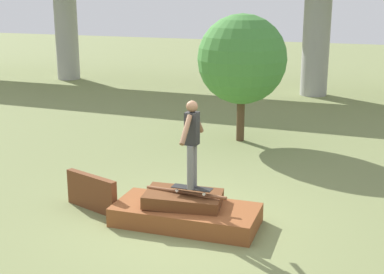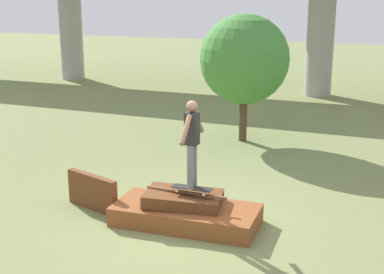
# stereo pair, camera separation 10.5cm
# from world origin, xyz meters

# --- Properties ---
(ground_plane) EXTENTS (80.00, 80.00, 0.00)m
(ground_plane) POSITION_xyz_m (0.00, 0.00, 0.00)
(ground_plane) COLOR olive
(scrap_pile) EXTENTS (2.69, 1.34, 0.64)m
(scrap_pile) POSITION_xyz_m (-0.01, 0.01, 0.23)
(scrap_pile) COLOR brown
(scrap_pile) RESTS_ON ground_plane
(scrap_plank_loose) EXTENTS (1.28, 0.51, 0.70)m
(scrap_plank_loose) POSITION_xyz_m (-1.97, -0.03, 0.35)
(scrap_plank_loose) COLOR brown
(scrap_plank_loose) RESTS_ON ground_plane
(skateboard) EXTENTS (0.74, 0.23, 0.09)m
(skateboard) POSITION_xyz_m (0.13, -0.02, 0.71)
(skateboard) COLOR black
(skateboard) RESTS_ON scrap_pile
(skater) EXTENTS (0.22, 1.05, 1.58)m
(skater) POSITION_xyz_m (0.13, -0.02, 1.64)
(skater) COLOR slate
(skater) RESTS_ON skateboard
(tree_behind_left) EXTENTS (2.50, 2.50, 3.58)m
(tree_behind_left) POSITION_xyz_m (-0.76, 5.97, 2.33)
(tree_behind_left) COLOR #4C3823
(tree_behind_left) RESTS_ON ground_plane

